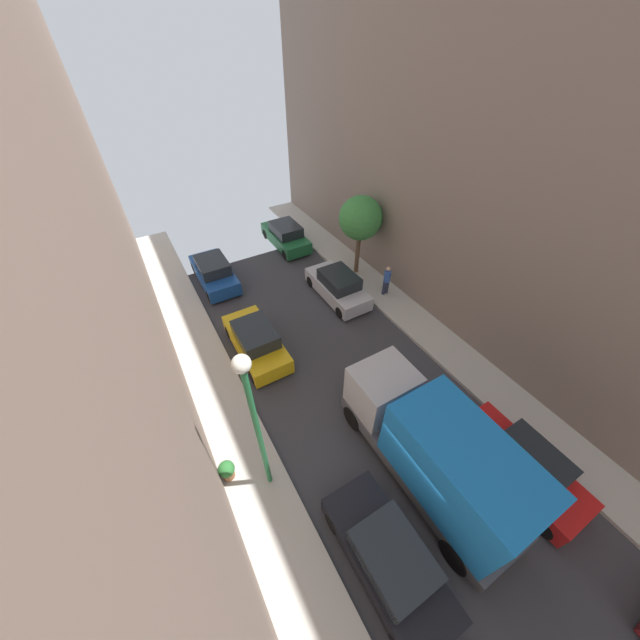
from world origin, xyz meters
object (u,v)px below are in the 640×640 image
delivery_truck (435,450)px  parked_car_left_1 (388,558)px  parked_car_left_3 (214,272)px  parked_car_right_3 (338,286)px  lamp_post (254,414)px  potted_plant_0 (227,470)px  parked_car_left_2 (256,341)px  parked_car_right_4 (286,236)px  street_tree_1 (360,219)px  parked_car_right_2 (521,464)px  pedestrian (387,280)px

delivery_truck → parked_car_left_1: bearing=-153.6°
parked_car_left_3 → parked_car_right_3: size_ratio=1.00×
lamp_post → potted_plant_0: bearing=144.4°
parked_car_left_2 → lamp_post: size_ratio=0.67×
parked_car_left_3 → parked_car_left_1: bearing=-90.0°
parked_car_left_1 → potted_plant_0: size_ratio=5.24×
parked_car_left_3 → delivery_truck: size_ratio=0.64×
parked_car_right_4 → delivery_truck: delivery_truck is taller
parked_car_left_1 → parked_car_left_3: 15.73m
parked_car_left_2 → parked_car_right_3: 5.63m
parked_car_left_1 → street_tree_1: street_tree_1 is taller
parked_car_right_4 → potted_plant_0: bearing=-123.2°
parked_car_right_2 → parked_car_right_3: 11.23m
delivery_truck → street_tree_1: size_ratio=1.44×
parked_car_left_3 → delivery_truck: 14.68m
parked_car_left_3 → parked_car_left_2: bearing=-90.0°
parked_car_right_3 → pedestrian: size_ratio=2.44×
parked_car_right_3 → parked_car_left_1: bearing=-116.1°
parked_car_right_4 → lamp_post: (-7.30, -13.71, 3.46)m
parked_car_right_4 → potted_plant_0: (-8.44, -12.89, -0.13)m
parked_car_right_2 → potted_plant_0: size_ratio=5.24×
parked_car_left_2 → pedestrian: size_ratio=2.44×
parked_car_right_3 → delivery_truck: (-2.70, -9.70, 1.07)m
parked_car_left_1 → parked_car_right_2: 5.40m
parked_car_left_1 → parked_car_right_4: size_ratio=1.00×
parked_car_right_4 → pedestrian: bearing=-73.1°
parked_car_left_2 → street_tree_1: (7.58, 2.95, 2.81)m
delivery_truck → street_tree_1: bearing=66.2°
parked_car_right_4 → lamp_post: size_ratio=0.67×
parked_car_left_2 → parked_car_right_2: bearing=-60.7°
parked_car_left_2 → street_tree_1: size_ratio=0.92×
delivery_truck → lamp_post: lamp_post is taller
parked_car_right_2 → delivery_truck: bearing=150.4°
parked_car_right_4 → delivery_truck: bearing=-99.5°
parked_car_right_2 → delivery_truck: (-2.70, 1.53, 1.07)m
parked_car_left_2 → delivery_truck: delivery_truck is taller
delivery_truck → potted_plant_0: 6.69m
parked_car_right_2 → potted_plant_0: bearing=150.5°
pedestrian → lamp_post: lamp_post is taller
parked_car_left_1 → parked_car_left_2: same height
lamp_post → parked_car_right_3: bearing=44.9°
parked_car_left_2 → parked_car_right_2: size_ratio=1.00×
parked_car_left_2 → parked_car_right_4: size_ratio=1.00×
parked_car_left_3 → parked_car_right_4: size_ratio=1.00×
potted_plant_0 → pedestrian: bearing=26.0°
parked_car_right_2 → delivery_truck: size_ratio=0.64×
parked_car_left_3 → parked_car_right_3: bearing=-41.0°
parked_car_right_2 → parked_car_right_3: bearing=90.0°
lamp_post → street_tree_1: bearing=42.3°
parked_car_right_2 → street_tree_1: bearing=80.2°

